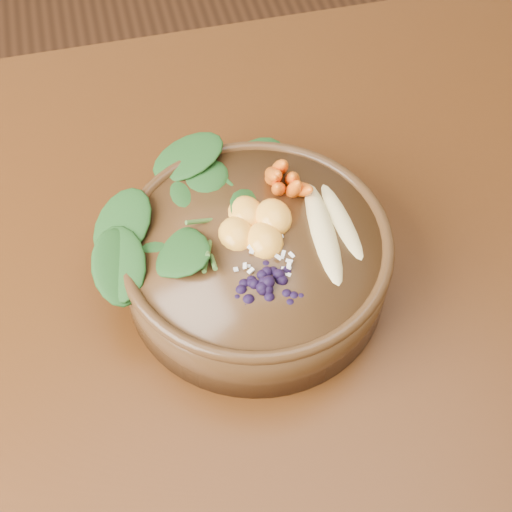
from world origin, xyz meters
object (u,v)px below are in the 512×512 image
mandarin_cluster (255,217)px  stoneware_bowl (256,262)px  dining_table (458,274)px  banana_halves (334,218)px  carrot_cluster (291,154)px  blueberry_pile (269,275)px  kale_heap (205,189)px

mandarin_cluster → stoneware_bowl: bearing=-100.6°
dining_table → banana_halves: (-0.19, -0.01, 0.18)m
dining_table → banana_halves: size_ratio=10.24×
carrot_cluster → banana_halves: size_ratio=0.49×
stoneware_bowl → carrot_cluster: (0.06, 0.07, 0.08)m
dining_table → stoneware_bowl: 0.30m
stoneware_bowl → banana_halves: (0.08, -0.00, 0.05)m
dining_table → carrot_cluster: (-0.21, 0.06, 0.21)m
stoneware_bowl → blueberry_pile: (-0.00, -0.06, 0.06)m
stoneware_bowl → mandarin_cluster: size_ratio=3.15×
dining_table → carrot_cluster: size_ratio=20.71×
dining_table → blueberry_pile: size_ratio=12.36×
carrot_cluster → mandarin_cluster: size_ratio=0.87×
dining_table → kale_heap: size_ratio=8.72×
banana_halves → blueberry_pile: (-0.08, -0.06, 0.01)m
kale_heap → stoneware_bowl: bearing=-57.4°
banana_halves → mandarin_cluster: 0.08m
stoneware_bowl → kale_heap: size_ratio=1.53×
kale_heap → banana_halves: 0.14m
carrot_cluster → banana_halves: carrot_cluster is taller
kale_heap → carrot_cluster: size_ratio=2.38×
dining_table → mandarin_cluster: bearing=178.6°
blueberry_pile → stoneware_bowl: bearing=88.6°
carrot_cluster → blueberry_pile: carrot_cluster is taller
carrot_cluster → blueberry_pile: size_ratio=0.60×
stoneware_bowl → kale_heap: bearing=122.6°
dining_table → carrot_cluster: 0.30m
dining_table → kale_heap: kale_heap is taller
banana_halves → kale_heap: bearing=156.5°
dining_table → stoneware_bowl: (-0.27, -0.01, 0.13)m
dining_table → mandarin_cluster: 0.32m
kale_heap → blueberry_pile: 0.12m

